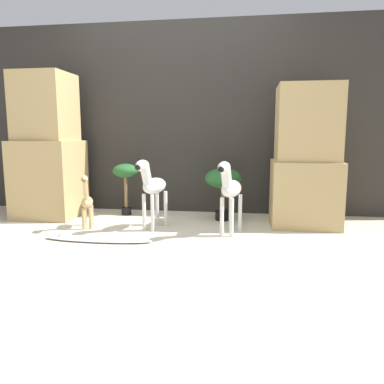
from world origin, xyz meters
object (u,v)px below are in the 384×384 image
(giraffe_figurine, at_px, (87,201))
(potted_palm_back, at_px, (125,175))
(zebra_right, at_px, (230,188))
(potted_palm_front, at_px, (223,181))
(zebra_left, at_px, (152,185))
(surfboard, at_px, (97,239))

(giraffe_figurine, distance_m, potted_palm_back, 0.70)
(zebra_right, xyz_separation_m, potted_palm_front, (-0.10, 0.58, -0.01))
(zebra_left, distance_m, giraffe_figurine, 0.67)
(surfboard, bearing_deg, potted_palm_back, 94.60)
(zebra_right, distance_m, surfboard, 1.26)
(zebra_right, xyz_separation_m, zebra_left, (-0.75, 0.09, 0.00))
(potted_palm_front, relative_size, potted_palm_back, 0.96)
(zebra_right, relative_size, potted_palm_back, 1.17)
(potted_palm_back, relative_size, surfboard, 0.61)
(zebra_right, height_order, zebra_left, same)
(zebra_right, height_order, surfboard, zebra_right)
(potted_palm_back, bearing_deg, zebra_right, -29.35)
(giraffe_figurine, xyz_separation_m, surfboard, (0.27, -0.42, -0.26))
(zebra_left, height_order, surfboard, zebra_left)
(giraffe_figurine, bearing_deg, surfboard, -57.12)
(giraffe_figurine, bearing_deg, zebra_right, -1.42)
(potted_palm_front, height_order, potted_palm_back, potted_palm_back)
(zebra_left, height_order, potted_palm_back, zebra_left)
(zebra_right, bearing_deg, giraffe_figurine, 178.58)
(zebra_right, relative_size, giraffe_figurine, 1.27)
(potted_palm_front, bearing_deg, potted_palm_back, 174.86)
(zebra_right, bearing_deg, zebra_left, 173.17)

